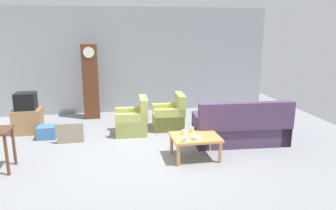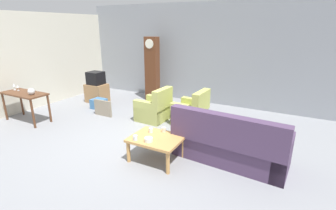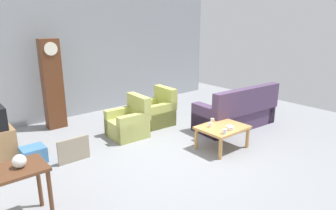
{
  "view_description": "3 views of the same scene",
  "coord_description": "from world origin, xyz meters",
  "px_view_note": "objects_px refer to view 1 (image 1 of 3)",
  "views": [
    {
      "loc": [
        -0.88,
        -6.34,
        2.6
      ],
      "look_at": [
        0.41,
        0.39,
        0.92
      ],
      "focal_mm": 33.97,
      "sensor_mm": 36.0,
      "label": 1
    },
    {
      "loc": [
        2.98,
        -4.1,
        2.49
      ],
      "look_at": [
        0.61,
        0.36,
        0.84
      ],
      "focal_mm": 26.17,
      "sensor_mm": 36.0,
      "label": 2
    },
    {
      "loc": [
        -3.7,
        -4.14,
        2.58
      ],
      "look_at": [
        0.06,
        0.36,
        0.87
      ],
      "focal_mm": 31.84,
      "sensor_mm": 36.0,
      "label": 3
    }
  ],
  "objects_px": {
    "cup_white_porcelain": "(184,132)",
    "bowl_white_stacked": "(197,138)",
    "storage_box_blue": "(47,132)",
    "cup_cream_tall": "(192,129)",
    "armchair_olive_far": "(170,117)",
    "couch_floral": "(241,129)",
    "tv_crt": "(26,101)",
    "grandfather_clock": "(91,82)",
    "armchair_olive_near": "(133,122)",
    "tv_stand_cabinet": "(28,121)",
    "coffee_table_wood": "(195,139)",
    "framed_picture_leaning": "(70,133)",
    "cup_blue_rimmed": "(185,139)"
  },
  "relations": [
    {
      "from": "cup_white_porcelain",
      "to": "bowl_white_stacked",
      "type": "relative_size",
      "value": 0.61
    },
    {
      "from": "cup_cream_tall",
      "to": "framed_picture_leaning",
      "type": "bearing_deg",
      "value": 157.42
    },
    {
      "from": "armchair_olive_far",
      "to": "bowl_white_stacked",
      "type": "bearing_deg",
      "value": -87.65
    },
    {
      "from": "bowl_white_stacked",
      "to": "storage_box_blue",
      "type": "bearing_deg",
      "value": 147.04
    },
    {
      "from": "storage_box_blue",
      "to": "cup_cream_tall",
      "type": "xyz_separation_m",
      "value": [
        3.19,
        -1.54,
        0.37
      ]
    },
    {
      "from": "armchair_olive_near",
      "to": "framed_picture_leaning",
      "type": "xyz_separation_m",
      "value": [
        -1.48,
        -0.41,
        -0.07
      ]
    },
    {
      "from": "cup_cream_tall",
      "to": "armchair_olive_near",
      "type": "bearing_deg",
      "value": 126.93
    },
    {
      "from": "coffee_table_wood",
      "to": "bowl_white_stacked",
      "type": "xyz_separation_m",
      "value": [
        -0.03,
        -0.22,
        0.11
      ]
    },
    {
      "from": "grandfather_clock",
      "to": "framed_picture_leaning",
      "type": "distance_m",
      "value": 2.26
    },
    {
      "from": "couch_floral",
      "to": "cup_blue_rimmed",
      "type": "distance_m",
      "value": 1.76
    },
    {
      "from": "framed_picture_leaning",
      "to": "couch_floral",
      "type": "bearing_deg",
      "value": -11.51
    },
    {
      "from": "cup_cream_tall",
      "to": "armchair_olive_far",
      "type": "bearing_deg",
      "value": 94.41
    },
    {
      "from": "couch_floral",
      "to": "tv_crt",
      "type": "bearing_deg",
      "value": 160.68
    },
    {
      "from": "framed_picture_leaning",
      "to": "cup_blue_rimmed",
      "type": "relative_size",
      "value": 6.28
    },
    {
      "from": "framed_picture_leaning",
      "to": "cup_blue_rimmed",
      "type": "xyz_separation_m",
      "value": [
        2.31,
        -1.65,
        0.29
      ]
    },
    {
      "from": "cup_white_porcelain",
      "to": "cup_cream_tall",
      "type": "xyz_separation_m",
      "value": [
        0.22,
        0.14,
        0.0
      ]
    },
    {
      "from": "framed_picture_leaning",
      "to": "cup_white_porcelain",
      "type": "distance_m",
      "value": 2.69
    },
    {
      "from": "armchair_olive_far",
      "to": "tv_stand_cabinet",
      "type": "bearing_deg",
      "value": 175.2
    },
    {
      "from": "armchair_olive_far",
      "to": "coffee_table_wood",
      "type": "xyz_separation_m",
      "value": [
        0.12,
        -2.02,
        0.1
      ]
    },
    {
      "from": "tv_crt",
      "to": "storage_box_blue",
      "type": "distance_m",
      "value": 0.99
    },
    {
      "from": "cup_blue_rimmed",
      "to": "coffee_table_wood",
      "type": "bearing_deg",
      "value": 45.39
    },
    {
      "from": "couch_floral",
      "to": "cup_white_porcelain",
      "type": "distance_m",
      "value": 1.53
    },
    {
      "from": "cup_white_porcelain",
      "to": "storage_box_blue",
      "type": "bearing_deg",
      "value": 150.51
    },
    {
      "from": "coffee_table_wood",
      "to": "grandfather_clock",
      "type": "xyz_separation_m",
      "value": [
        -2.17,
        3.42,
        0.68
      ]
    },
    {
      "from": "framed_picture_leaning",
      "to": "cup_blue_rimmed",
      "type": "bearing_deg",
      "value": -35.54
    },
    {
      "from": "couch_floral",
      "to": "storage_box_blue",
      "type": "height_order",
      "value": "couch_floral"
    },
    {
      "from": "armchair_olive_near",
      "to": "bowl_white_stacked",
      "type": "relative_size",
      "value": 6.01
    },
    {
      "from": "cup_white_porcelain",
      "to": "bowl_white_stacked",
      "type": "height_order",
      "value": "cup_white_porcelain"
    },
    {
      "from": "coffee_table_wood",
      "to": "storage_box_blue",
      "type": "height_order",
      "value": "coffee_table_wood"
    },
    {
      "from": "armchair_olive_near",
      "to": "coffee_table_wood",
      "type": "bearing_deg",
      "value": -57.99
    },
    {
      "from": "armchair_olive_far",
      "to": "tv_crt",
      "type": "xyz_separation_m",
      "value": [
        -3.58,
        0.3,
        0.52
      ]
    },
    {
      "from": "cup_white_porcelain",
      "to": "bowl_white_stacked",
      "type": "xyz_separation_m",
      "value": [
        0.17,
        -0.36,
        -0.01
      ]
    },
    {
      "from": "coffee_table_wood",
      "to": "storage_box_blue",
      "type": "relative_size",
      "value": 2.31
    },
    {
      "from": "grandfather_clock",
      "to": "cup_blue_rimmed",
      "type": "height_order",
      "value": "grandfather_clock"
    },
    {
      "from": "grandfather_clock",
      "to": "coffee_table_wood",
      "type": "bearing_deg",
      "value": -57.61
    },
    {
      "from": "couch_floral",
      "to": "armchair_olive_far",
      "type": "relative_size",
      "value": 2.35
    },
    {
      "from": "armchair_olive_near",
      "to": "tv_crt",
      "type": "bearing_deg",
      "value": 168.17
    },
    {
      "from": "tv_crt",
      "to": "storage_box_blue",
      "type": "bearing_deg",
      "value": -43.45
    },
    {
      "from": "tv_crt",
      "to": "storage_box_blue",
      "type": "relative_size",
      "value": 1.15
    },
    {
      "from": "grandfather_clock",
      "to": "cup_white_porcelain",
      "type": "xyz_separation_m",
      "value": [
        1.96,
        -3.28,
        -0.56
      ]
    },
    {
      "from": "grandfather_clock",
      "to": "storage_box_blue",
      "type": "relative_size",
      "value": 5.16
    },
    {
      "from": "couch_floral",
      "to": "tv_stand_cabinet",
      "type": "bearing_deg",
      "value": 160.68
    },
    {
      "from": "armchair_olive_near",
      "to": "bowl_white_stacked",
      "type": "height_order",
      "value": "armchair_olive_near"
    },
    {
      "from": "cup_blue_rimmed",
      "to": "armchair_olive_near",
      "type": "bearing_deg",
      "value": 111.99
    },
    {
      "from": "storage_box_blue",
      "to": "bowl_white_stacked",
      "type": "relative_size",
      "value": 2.72
    },
    {
      "from": "grandfather_clock",
      "to": "framed_picture_leaning",
      "type": "height_order",
      "value": "grandfather_clock"
    },
    {
      "from": "storage_box_blue",
      "to": "grandfather_clock",
      "type": "bearing_deg",
      "value": 57.56
    },
    {
      "from": "tv_stand_cabinet",
      "to": "cup_cream_tall",
      "type": "distance_m",
      "value": 4.24
    },
    {
      "from": "tv_stand_cabinet",
      "to": "couch_floral",
      "type": "bearing_deg",
      "value": -19.32
    },
    {
      "from": "grandfather_clock",
      "to": "bowl_white_stacked",
      "type": "relative_size",
      "value": 14.01
    }
  ]
}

